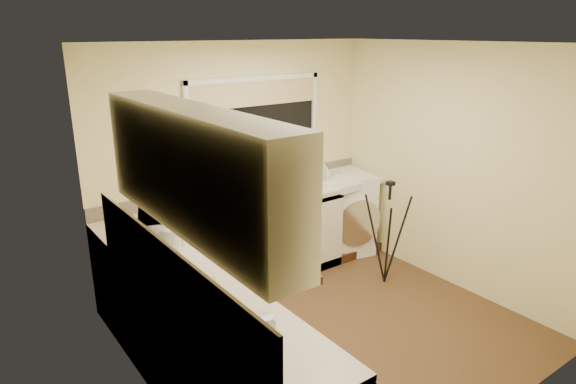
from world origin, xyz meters
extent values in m
plane|color=#4F371F|center=(0.00, 0.00, 0.00)|extent=(3.20, 3.20, 0.00)
plane|color=white|center=(0.00, 0.00, 2.45)|extent=(3.20, 3.20, 0.00)
plane|color=beige|center=(0.00, 1.50, 1.23)|extent=(3.20, 0.00, 3.20)
plane|color=beige|center=(0.00, -1.50, 1.23)|extent=(3.20, 0.00, 3.20)
plane|color=beige|center=(-1.60, 0.00, 1.23)|extent=(0.00, 3.00, 3.00)
plane|color=beige|center=(1.60, 0.00, 1.23)|extent=(0.00, 3.00, 3.00)
cube|color=silver|center=(-0.33, 1.20, 0.43)|extent=(2.55, 0.60, 0.86)
cube|color=silver|center=(-1.30, -0.30, 0.43)|extent=(0.54, 2.40, 0.86)
cube|color=beige|center=(0.00, 1.20, 0.88)|extent=(3.20, 0.60, 0.04)
cube|color=beige|center=(-1.30, -0.30, 0.88)|extent=(0.60, 2.40, 0.04)
cube|color=silver|center=(-1.44, -0.45, 1.80)|extent=(0.28, 1.90, 0.70)
cube|color=beige|center=(-1.59, -0.30, 1.12)|extent=(0.02, 2.40, 0.45)
cube|color=beige|center=(0.00, 1.49, 0.97)|extent=(3.20, 0.02, 0.14)
cube|color=black|center=(0.20, 1.49, 1.55)|extent=(1.50, 0.02, 1.00)
cube|color=tan|center=(0.20, 1.46, 1.92)|extent=(1.50, 0.02, 0.25)
cube|color=white|center=(0.20, 1.43, 1.04)|extent=(1.60, 0.14, 0.03)
cube|color=tan|center=(0.20, 1.20, 0.91)|extent=(0.82, 0.46, 0.03)
cylinder|color=silver|center=(0.20, 1.38, 1.02)|extent=(0.03, 0.03, 0.24)
cube|color=white|center=(1.19, 1.23, 0.48)|extent=(0.79, 0.78, 0.95)
cube|color=#97989F|center=(-0.60, 1.12, 0.91)|extent=(0.43, 0.37, 0.02)
cube|color=#599EF3|center=(-0.66, 1.28, 1.04)|extent=(0.37, 0.21, 0.25)
cylinder|color=silver|center=(-1.24, 0.44, 1.00)|extent=(0.16, 0.16, 0.21)
cube|color=beige|center=(0.85, 1.21, 0.93)|extent=(0.37, 0.28, 0.06)
cylinder|color=silver|center=(-1.29, -0.93, 0.98)|extent=(0.10, 0.10, 0.15)
cylinder|color=silver|center=(-1.31, -0.31, 0.96)|extent=(0.09, 0.09, 0.12)
imported|color=white|center=(-1.24, 0.66, 1.03)|extent=(0.47, 0.56, 0.26)
imported|color=#999999|center=(-0.31, 1.41, 1.17)|extent=(0.15, 0.13, 0.24)
imported|color=#999999|center=(0.20, 1.41, 1.17)|extent=(0.18, 0.18, 0.24)
imported|color=#999999|center=(0.49, 1.39, 1.17)|extent=(0.24, 0.22, 0.25)
imported|color=green|center=(0.83, 1.39, 1.16)|extent=(0.11, 0.11, 0.23)
imported|color=#999999|center=(0.95, 1.39, 1.13)|extent=(0.09, 0.10, 0.17)
imported|color=beige|center=(1.12, 1.21, 0.95)|extent=(0.13, 0.13, 0.09)
imported|color=beige|center=(-1.27, -0.92, 0.95)|extent=(0.13, 0.13, 0.10)
camera|label=1|loc=(-2.62, -2.96, 2.55)|focal=31.54mm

